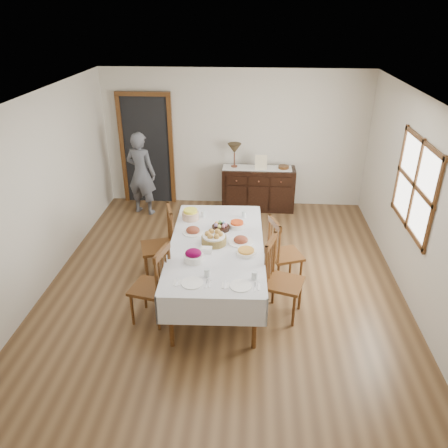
# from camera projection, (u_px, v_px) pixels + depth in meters

# --- Properties ---
(ground) EXTENTS (6.00, 6.00, 0.00)m
(ground) POSITION_uv_depth(u_px,v_px,m) (224.00, 286.00, 6.23)
(ground) COLOR brown
(room_shell) EXTENTS (5.02, 6.02, 2.65)m
(room_shell) POSITION_uv_depth(u_px,v_px,m) (215.00, 167.00, 5.88)
(room_shell) COLOR white
(room_shell) RESTS_ON ground
(dining_table) EXTENTS (1.30, 2.43, 0.82)m
(dining_table) POSITION_uv_depth(u_px,v_px,m) (217.00, 250.00, 5.72)
(dining_table) COLOR silver
(dining_table) RESTS_ON ground
(chair_left_near) EXTENTS (0.52, 0.52, 1.05)m
(chair_left_near) POSITION_uv_depth(u_px,v_px,m) (154.00, 284.00, 5.35)
(chair_left_near) COLOR #522F14
(chair_left_near) RESTS_ON ground
(chair_left_far) EXTENTS (0.57, 0.57, 1.09)m
(chair_left_far) POSITION_uv_depth(u_px,v_px,m) (161.00, 243.00, 6.24)
(chair_left_far) COLOR #522F14
(chair_left_far) RESTS_ON ground
(chair_right_near) EXTENTS (0.56, 0.56, 1.07)m
(chair_right_near) POSITION_uv_depth(u_px,v_px,m) (280.00, 278.00, 5.46)
(chair_right_near) COLOR #522F14
(chair_right_near) RESTS_ON ground
(chair_right_far) EXTENTS (0.54, 0.54, 1.02)m
(chair_right_far) POSITION_uv_depth(u_px,v_px,m) (282.00, 252.00, 6.09)
(chair_right_far) COLOR #522F14
(chair_right_far) RESTS_ON ground
(sideboard) EXTENTS (1.38, 0.50, 0.83)m
(sideboard) POSITION_uv_depth(u_px,v_px,m) (258.00, 189.00, 8.43)
(sideboard) COLOR black
(sideboard) RESTS_ON ground
(person) EXTENTS (0.60, 0.47, 1.68)m
(person) POSITION_uv_depth(u_px,v_px,m) (141.00, 171.00, 8.08)
(person) COLOR #565862
(person) RESTS_ON ground
(bread_basket) EXTENTS (0.33, 0.33, 0.18)m
(bread_basket) POSITION_uv_depth(u_px,v_px,m) (214.00, 239.00, 5.65)
(bread_basket) COLOR olive
(bread_basket) RESTS_ON dining_table
(egg_basket) EXTENTS (0.25, 0.25, 0.11)m
(egg_basket) POSITION_uv_depth(u_px,v_px,m) (221.00, 227.00, 6.01)
(egg_basket) COLOR black
(egg_basket) RESTS_ON dining_table
(ham_platter_a) EXTENTS (0.29, 0.29, 0.11)m
(ham_platter_a) POSITION_uv_depth(u_px,v_px,m) (193.00, 231.00, 5.93)
(ham_platter_a) COLOR white
(ham_platter_a) RESTS_ON dining_table
(ham_platter_b) EXTENTS (0.33, 0.33, 0.11)m
(ham_platter_b) POSITION_uv_depth(u_px,v_px,m) (241.00, 241.00, 5.69)
(ham_platter_b) COLOR white
(ham_platter_b) RESTS_ON dining_table
(beet_bowl) EXTENTS (0.24, 0.24, 0.16)m
(beet_bowl) POSITION_uv_depth(u_px,v_px,m) (193.00, 256.00, 5.26)
(beet_bowl) COLOR white
(beet_bowl) RESTS_ON dining_table
(carrot_bowl) EXTENTS (0.22, 0.22, 0.09)m
(carrot_bowl) POSITION_uv_depth(u_px,v_px,m) (237.00, 225.00, 6.07)
(carrot_bowl) COLOR white
(carrot_bowl) RESTS_ON dining_table
(pineapple_bowl) EXTENTS (0.24, 0.24, 0.15)m
(pineapple_bowl) POSITION_uv_depth(u_px,v_px,m) (191.00, 215.00, 6.29)
(pineapple_bowl) COLOR #D4AB8D
(pineapple_bowl) RESTS_ON dining_table
(casserole_dish) EXTENTS (0.25, 0.25, 0.07)m
(casserole_dish) POSITION_uv_depth(u_px,v_px,m) (246.00, 252.00, 5.42)
(casserole_dish) COLOR white
(casserole_dish) RESTS_ON dining_table
(butter_dish) EXTENTS (0.14, 0.09, 0.07)m
(butter_dish) POSITION_uv_depth(u_px,v_px,m) (206.00, 250.00, 5.46)
(butter_dish) COLOR white
(butter_dish) RESTS_ON dining_table
(setting_left) EXTENTS (0.42, 0.31, 0.10)m
(setting_left) POSITION_uv_depth(u_px,v_px,m) (197.00, 279.00, 4.90)
(setting_left) COLOR white
(setting_left) RESTS_ON dining_table
(setting_right) EXTENTS (0.42, 0.31, 0.10)m
(setting_right) POSITION_uv_depth(u_px,v_px,m) (245.00, 282.00, 4.85)
(setting_right) COLOR white
(setting_right) RESTS_ON dining_table
(glass_far_a) EXTENTS (0.06, 0.06, 0.09)m
(glass_far_a) POSITION_uv_depth(u_px,v_px,m) (203.00, 214.00, 6.37)
(glass_far_a) COLOR silver
(glass_far_a) RESTS_ON dining_table
(glass_far_b) EXTENTS (0.06, 0.06, 0.09)m
(glass_far_b) POSITION_uv_depth(u_px,v_px,m) (244.00, 214.00, 6.36)
(glass_far_b) COLOR silver
(glass_far_b) RESTS_ON dining_table
(runner) EXTENTS (1.30, 0.35, 0.01)m
(runner) POSITION_uv_depth(u_px,v_px,m) (257.00, 168.00, 8.26)
(runner) COLOR white
(runner) RESTS_ON sideboard
(table_lamp) EXTENTS (0.26, 0.26, 0.46)m
(table_lamp) POSITION_uv_depth(u_px,v_px,m) (234.00, 149.00, 8.15)
(table_lamp) COLOR brown
(table_lamp) RESTS_ON sideboard
(picture_frame) EXTENTS (0.22, 0.08, 0.28)m
(picture_frame) POSITION_uv_depth(u_px,v_px,m) (261.00, 163.00, 8.12)
(picture_frame) COLOR beige
(picture_frame) RESTS_ON sideboard
(deco_bowl) EXTENTS (0.20, 0.20, 0.06)m
(deco_bowl) POSITION_uv_depth(u_px,v_px,m) (284.00, 167.00, 8.21)
(deco_bowl) COLOR #522F14
(deco_bowl) RESTS_ON sideboard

